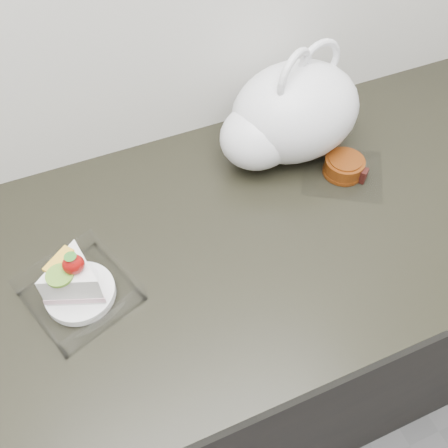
% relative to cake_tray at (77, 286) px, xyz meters
% --- Properties ---
extents(counter, '(2.04, 0.64, 0.90)m').
position_rel_cake_tray_xyz_m(counter, '(0.20, 0.02, -0.48)').
color(counter, black).
rests_on(counter, ground).
extents(cake_tray, '(0.21, 0.21, 0.13)m').
position_rel_cake_tray_xyz_m(cake_tray, '(0.00, 0.00, 0.00)').
color(cake_tray, white).
rests_on(cake_tray, counter).
extents(mooncake_wrap, '(0.22, 0.22, 0.04)m').
position_rel_cake_tray_xyz_m(mooncake_wrap, '(0.57, 0.08, -0.02)').
color(mooncake_wrap, white).
rests_on(mooncake_wrap, counter).
extents(plastic_bag, '(0.35, 0.29, 0.25)m').
position_rel_cake_tray_xyz_m(plastic_bag, '(0.49, 0.18, 0.06)').
color(plastic_bag, white).
rests_on(plastic_bag, counter).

